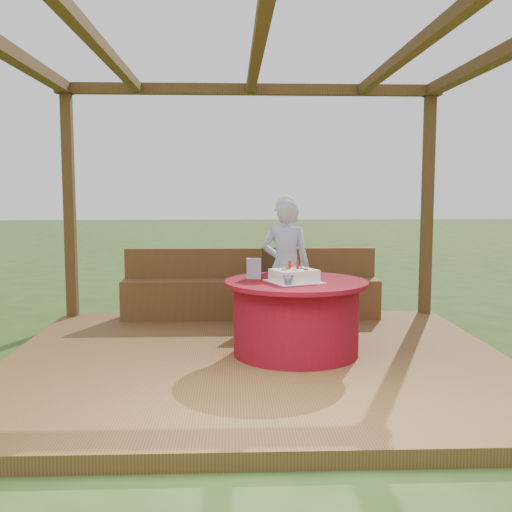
% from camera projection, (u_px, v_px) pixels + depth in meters
% --- Properties ---
extents(ground, '(60.00, 60.00, 0.00)m').
position_uv_depth(ground, '(257.00, 369.00, 5.39)').
color(ground, '#294717').
rests_on(ground, ground).
extents(deck, '(4.50, 4.00, 0.12)m').
position_uv_depth(deck, '(257.00, 363.00, 5.39)').
color(deck, brown).
rests_on(deck, ground).
extents(pergola, '(4.50, 4.00, 2.72)m').
position_uv_depth(pergola, '(257.00, 96.00, 5.14)').
color(pergola, brown).
rests_on(pergola, deck).
extents(bench, '(3.00, 0.42, 0.80)m').
position_uv_depth(bench, '(251.00, 295.00, 7.06)').
color(bench, brown).
rests_on(bench, deck).
extents(table, '(1.29, 1.29, 0.67)m').
position_uv_depth(table, '(296.00, 317.00, 5.43)').
color(table, maroon).
rests_on(table, deck).
extents(chair, '(0.42, 0.42, 0.84)m').
position_uv_depth(chair, '(279.00, 283.00, 6.70)').
color(chair, '#3B2512').
rests_on(chair, deck).
extents(elderly_woman, '(0.54, 0.38, 1.44)m').
position_uv_depth(elderly_woman, '(286.00, 264.00, 6.22)').
color(elderly_woman, '#9CBDE7').
rests_on(elderly_woman, deck).
extents(birthday_cake, '(0.55, 0.55, 0.19)m').
position_uv_depth(birthday_cake, '(294.00, 276.00, 5.31)').
color(birthday_cake, white).
rests_on(birthday_cake, table).
extents(gift_bag, '(0.13, 0.09, 0.19)m').
position_uv_depth(gift_bag, '(254.00, 269.00, 5.51)').
color(gift_bag, '#CC84B6').
rests_on(gift_bag, table).
extents(drinking_glass, '(0.10, 0.10, 0.09)m').
position_uv_depth(drinking_glass, '(288.00, 280.00, 5.12)').
color(drinking_glass, white).
rests_on(drinking_glass, table).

